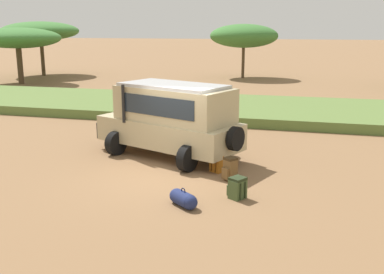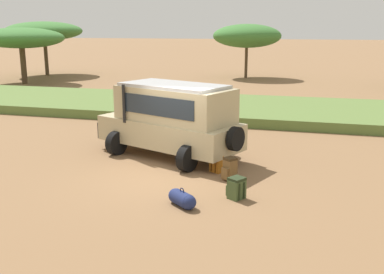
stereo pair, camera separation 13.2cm
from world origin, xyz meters
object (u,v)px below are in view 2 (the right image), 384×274
(backpack_near_rear_wheel, at_px, (217,163))
(backpack_cluster_center, at_px, (230,169))
(acacia_tree_far_left, at_px, (44,31))
(backpack_outermost, at_px, (236,188))
(acacia_tree_left_mid, at_px, (21,38))
(acacia_tree_centre_back, at_px, (247,36))
(duffel_bag_low_black_case, at_px, (182,199))
(safari_vehicle, at_px, (172,118))
(backpack_beside_front_wheel, at_px, (225,156))

(backpack_near_rear_wheel, bearing_deg, backpack_cluster_center, -50.88)
(acacia_tree_far_left, bearing_deg, backpack_near_rear_wheel, -48.21)
(backpack_outermost, height_order, acacia_tree_left_mid, acacia_tree_left_mid)
(acacia_tree_far_left, distance_m, acacia_tree_left_mid, 6.05)
(acacia_tree_far_left, distance_m, acacia_tree_centre_back, 17.83)
(backpack_cluster_center, height_order, acacia_tree_centre_back, acacia_tree_centre_back)
(backpack_near_rear_wheel, xyz_separation_m, duffel_bag_low_black_case, (-0.24, -2.81, -0.09))
(safari_vehicle, height_order, backpack_cluster_center, safari_vehicle)
(acacia_tree_left_mid, bearing_deg, safari_vehicle, -43.29)
(backpack_near_rear_wheel, distance_m, acacia_tree_far_left, 31.38)
(acacia_tree_left_mid, distance_m, acacia_tree_centre_back, 17.97)
(backpack_cluster_center, height_order, duffel_bag_low_black_case, backpack_cluster_center)
(acacia_tree_left_mid, height_order, acacia_tree_centre_back, acacia_tree_centre_back)
(safari_vehicle, xyz_separation_m, backpack_cluster_center, (2.33, -1.89, -0.97))
(acacia_tree_far_left, height_order, acacia_tree_centre_back, acacia_tree_far_left)
(backpack_outermost, distance_m, acacia_tree_centre_back, 28.32)
(safari_vehicle, relative_size, backpack_beside_front_wheel, 8.32)
(acacia_tree_left_mid, bearing_deg, backpack_near_rear_wheel, -42.56)
(backpack_cluster_center, distance_m, backpack_near_rear_wheel, 0.81)
(backpack_outermost, height_order, acacia_tree_centre_back, acacia_tree_centre_back)
(safari_vehicle, xyz_separation_m, backpack_outermost, (2.75, -3.23, -1.02))
(safari_vehicle, bearing_deg, backpack_near_rear_wheel, -34.74)
(backpack_near_rear_wheel, xyz_separation_m, backpack_outermost, (0.93, -1.97, -0.00))
(backpack_outermost, bearing_deg, safari_vehicle, 130.45)
(backpack_near_rear_wheel, bearing_deg, duffel_bag_low_black_case, -94.85)
(backpack_cluster_center, xyz_separation_m, backpack_outermost, (0.42, -1.34, -0.05))
(backpack_cluster_center, bearing_deg, backpack_near_rear_wheel, 129.12)
(safari_vehicle, xyz_separation_m, acacia_tree_far_left, (-18.95, 21.98, 2.61))
(duffel_bag_low_black_case, bearing_deg, backpack_outermost, 35.78)
(backpack_beside_front_wheel, height_order, duffel_bag_low_black_case, backpack_beside_front_wheel)
(acacia_tree_left_mid, bearing_deg, acacia_tree_far_left, 106.91)
(backpack_near_rear_wheel, bearing_deg, backpack_beside_front_wheel, 79.54)
(acacia_tree_centre_back, bearing_deg, backpack_cluster_center, -82.17)
(backpack_near_rear_wheel, distance_m, acacia_tree_left_mid, 26.01)
(backpack_beside_front_wheel, bearing_deg, backpack_cluster_center, -73.27)
(duffel_bag_low_black_case, bearing_deg, acacia_tree_centre_back, 95.77)
(backpack_cluster_center, bearing_deg, safari_vehicle, 140.96)
(backpack_cluster_center, relative_size, duffel_bag_low_black_case, 0.83)
(backpack_beside_front_wheel, xyz_separation_m, backpack_near_rear_wheel, (-0.12, -0.66, -0.04))
(duffel_bag_low_black_case, distance_m, acacia_tree_centre_back, 29.02)
(backpack_cluster_center, bearing_deg, acacia_tree_centre_back, 97.83)
(backpack_outermost, distance_m, acacia_tree_far_left, 33.46)
(backpack_cluster_center, relative_size, backpack_outermost, 1.18)
(duffel_bag_low_black_case, xyz_separation_m, acacia_tree_left_mid, (-18.77, 20.27, 3.25))
(backpack_near_rear_wheel, bearing_deg, acacia_tree_left_mid, 137.44)
(safari_vehicle, bearing_deg, acacia_tree_far_left, 130.77)
(backpack_outermost, bearing_deg, duffel_bag_low_black_case, -144.22)
(backpack_outermost, distance_m, acacia_tree_left_mid, 28.02)
(acacia_tree_centre_back, bearing_deg, acacia_tree_far_left, -171.51)
(backpack_near_rear_wheel, height_order, acacia_tree_far_left, acacia_tree_far_left)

